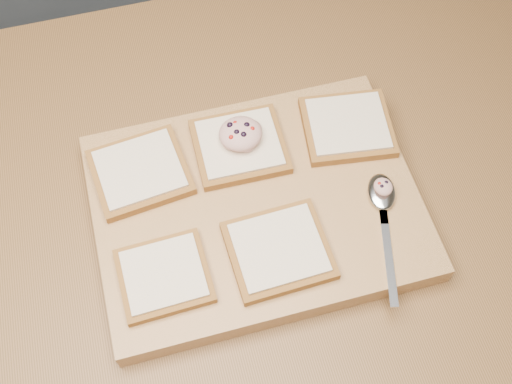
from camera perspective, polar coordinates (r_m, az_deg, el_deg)
ground at (r=1.80m, az=-0.93°, el=-13.57°), size 4.00×4.00×0.00m
island_counter at (r=1.37m, az=-1.20°, el=-8.37°), size 2.00×0.80×0.90m
cutting_board at (r=0.92m, az=-0.00°, el=-1.30°), size 0.46×0.35×0.04m
bread_far_left at (r=0.93m, az=-10.26°, el=1.80°), size 0.14×0.13×0.02m
bread_far_center at (r=0.94m, az=-1.48°, el=4.13°), size 0.13×0.12×0.02m
bread_far_right at (r=0.97m, az=8.13°, el=5.80°), size 0.14×0.13×0.02m
bread_near_left at (r=0.86m, az=-8.17°, el=-7.36°), size 0.12×0.11×0.02m
bread_near_center at (r=0.86m, az=2.02°, el=-5.17°), size 0.14×0.13×0.02m
tuna_salad_dollop at (r=0.93m, az=-1.40°, el=5.22°), size 0.06×0.06×0.03m
spoon at (r=0.92m, az=11.18°, el=-0.79°), size 0.07×0.20×0.01m
spoon_salad at (r=0.91m, az=11.24°, el=0.47°), size 0.03×0.03×0.02m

